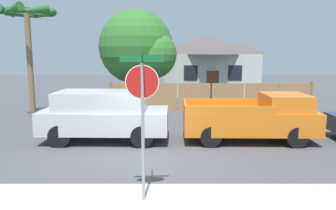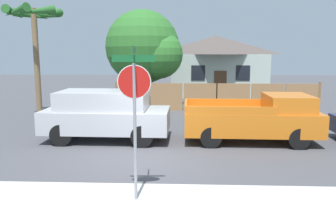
{
  "view_description": "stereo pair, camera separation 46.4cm",
  "coord_description": "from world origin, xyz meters",
  "px_view_note": "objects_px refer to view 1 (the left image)",
  "views": [
    {
      "loc": [
        0.72,
        -9.82,
        3.25
      ],
      "look_at": [
        0.75,
        0.64,
        1.6
      ],
      "focal_mm": 35.0,
      "sensor_mm": 36.0,
      "label": 1
    },
    {
      "loc": [
        1.19,
        -9.81,
        3.25
      ],
      "look_at": [
        0.75,
        0.64,
        1.6
      ],
      "focal_mm": 35.0,
      "sensor_mm": 36.0,
      "label": 2
    }
  ],
  "objects_px": {
    "house": "(206,63)",
    "stop_sign": "(142,98)",
    "oak_tree": "(139,49)",
    "palm_tree": "(26,22)",
    "red_suv": "(104,114)",
    "orange_pickup": "(253,118)"
  },
  "relations": [
    {
      "from": "palm_tree",
      "to": "stop_sign",
      "type": "xyz_separation_m",
      "value": [
        6.33,
        -9.46,
        -2.45
      ]
    },
    {
      "from": "oak_tree",
      "to": "orange_pickup",
      "type": "distance_m",
      "value": 10.2
    },
    {
      "from": "oak_tree",
      "to": "red_suv",
      "type": "height_order",
      "value": "oak_tree"
    },
    {
      "from": "house",
      "to": "stop_sign",
      "type": "distance_m",
      "value": 20.99
    },
    {
      "from": "house",
      "to": "stop_sign",
      "type": "bearing_deg",
      "value": -100.47
    },
    {
      "from": "palm_tree",
      "to": "stop_sign",
      "type": "bearing_deg",
      "value": -56.22
    },
    {
      "from": "orange_pickup",
      "to": "red_suv",
      "type": "bearing_deg",
      "value": -178.93
    },
    {
      "from": "oak_tree",
      "to": "house",
      "type": "bearing_deg",
      "value": 54.74
    },
    {
      "from": "house",
      "to": "palm_tree",
      "type": "height_order",
      "value": "palm_tree"
    },
    {
      "from": "stop_sign",
      "to": "oak_tree",
      "type": "bearing_deg",
      "value": 91.88
    },
    {
      "from": "house",
      "to": "palm_tree",
      "type": "distance_m",
      "value": 15.28
    },
    {
      "from": "house",
      "to": "red_suv",
      "type": "relative_size",
      "value": 1.71
    },
    {
      "from": "stop_sign",
      "to": "house",
      "type": "bearing_deg",
      "value": 76.27
    },
    {
      "from": "palm_tree",
      "to": "red_suv",
      "type": "relative_size",
      "value": 1.19
    },
    {
      "from": "orange_pickup",
      "to": "stop_sign",
      "type": "bearing_deg",
      "value": -125.58
    },
    {
      "from": "house",
      "to": "red_suv",
      "type": "distance_m",
      "value": 16.65
    },
    {
      "from": "house",
      "to": "orange_pickup",
      "type": "relative_size",
      "value": 1.65
    },
    {
      "from": "orange_pickup",
      "to": "palm_tree",
      "type": "bearing_deg",
      "value": 157.4
    },
    {
      "from": "house",
      "to": "stop_sign",
      "type": "height_order",
      "value": "house"
    },
    {
      "from": "oak_tree",
      "to": "orange_pickup",
      "type": "xyz_separation_m",
      "value": [
        4.97,
        -8.5,
        -2.67
      ]
    },
    {
      "from": "palm_tree",
      "to": "house",
      "type": "bearing_deg",
      "value": 47.8
    },
    {
      "from": "palm_tree",
      "to": "red_suv",
      "type": "xyz_separation_m",
      "value": [
        4.51,
        -4.42,
        -3.75
      ]
    }
  ]
}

